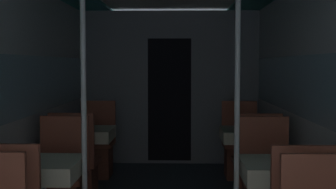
% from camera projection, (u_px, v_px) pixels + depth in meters
% --- Properties ---
extents(wall_right, '(0.05, 8.66, 2.26)m').
position_uv_depth(wall_right, '(328.00, 106.00, 3.74)').
color(wall_right, silver).
rests_on(wall_right, ground_plane).
extents(bulkhead_far, '(2.63, 0.09, 2.26)m').
position_uv_depth(bulkhead_far, '(170.00, 88.00, 6.94)').
color(bulkhead_far, slate).
rests_on(bulkhead_far, ground_plane).
extents(dining_table_left_1, '(0.62, 0.62, 0.72)m').
position_uv_depth(dining_table_left_1, '(41.00, 173.00, 3.72)').
color(dining_table_left_1, '#4C4C51').
rests_on(dining_table_left_1, ground_plane).
extents(support_pole_left_1, '(0.04, 0.04, 2.26)m').
position_uv_depth(support_pole_left_1, '(84.00, 109.00, 3.68)').
color(support_pole_left_1, silver).
rests_on(support_pole_left_1, ground_plane).
extents(dining_table_left_2, '(0.62, 0.62, 0.72)m').
position_uv_depth(dining_table_left_2, '(87.00, 137.00, 5.55)').
color(dining_table_left_2, '#4C4C51').
rests_on(dining_table_left_2, ground_plane).
extents(chair_left_near_2, '(0.47, 0.47, 0.99)m').
position_uv_depth(chair_left_near_2, '(76.00, 176.00, 4.98)').
color(chair_left_near_2, brown).
rests_on(chair_left_near_2, ground_plane).
extents(chair_left_far_2, '(0.47, 0.47, 0.99)m').
position_uv_depth(chair_left_far_2, '(96.00, 154.00, 6.17)').
color(chair_left_far_2, brown).
rests_on(chair_left_far_2, ground_plane).
extents(dining_table_right_1, '(0.62, 0.62, 0.72)m').
position_uv_depth(dining_table_right_1, '(281.00, 175.00, 3.67)').
color(dining_table_right_1, '#4C4C51').
rests_on(dining_table_right_1, ground_plane).
extents(support_pole_right_1, '(0.04, 0.04, 2.26)m').
position_uv_depth(support_pole_right_1, '(237.00, 109.00, 3.65)').
color(support_pole_right_1, silver).
rests_on(support_pole_right_1, ground_plane).
extents(dining_table_right_2, '(0.62, 0.62, 0.72)m').
position_uv_depth(dining_table_right_2, '(248.00, 138.00, 5.50)').
color(dining_table_right_2, '#4C4C51').
rests_on(dining_table_right_2, ground_plane).
extents(chair_right_near_2, '(0.47, 0.47, 0.99)m').
position_uv_depth(chair_right_near_2, '(255.00, 177.00, 4.93)').
color(chair_right_near_2, brown).
rests_on(chair_right_near_2, ground_plane).
extents(chair_right_far_2, '(0.47, 0.47, 0.99)m').
position_uv_depth(chair_right_far_2, '(241.00, 155.00, 6.12)').
color(chair_right_far_2, brown).
rests_on(chair_right_far_2, ground_plane).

